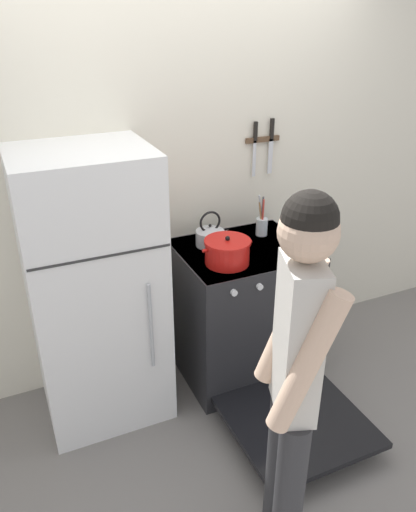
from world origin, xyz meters
TOP-DOWN VIEW (x-y plane):
  - ground_plane at (0.00, 0.00)m, footprint 14.00×14.00m
  - wall_back at (0.00, 0.03)m, footprint 10.00×0.06m
  - refrigerator at (-0.63, -0.31)m, footprint 0.71×0.64m
  - stove_range at (0.30, -0.37)m, footprint 0.81×1.40m
  - dutch_oven_pot at (0.12, -0.47)m, footprint 0.31×0.27m
  - tea_kettle at (0.13, -0.20)m, footprint 0.23×0.18m
  - utensil_jar at (0.50, -0.19)m, footprint 0.08×0.08m
  - person at (-0.14, -1.57)m, footprint 0.36×0.41m
  - wall_knife_strip at (0.59, -0.02)m, footprint 0.24×0.03m

SIDE VIEW (x-z plane):
  - ground_plane at x=0.00m, z-range 0.00..0.00m
  - stove_range at x=0.30m, z-range 0.00..0.91m
  - refrigerator at x=-0.63m, z-range 0.00..1.63m
  - tea_kettle at x=0.13m, z-range 0.87..1.09m
  - utensil_jar at x=0.50m, z-range 0.85..1.12m
  - dutch_oven_pot at x=0.12m, z-range 0.90..1.07m
  - person at x=-0.14m, z-range 0.12..1.86m
  - wall_back at x=0.00m, z-range 0.00..2.55m
  - wall_knife_strip at x=0.59m, z-range 1.31..1.68m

